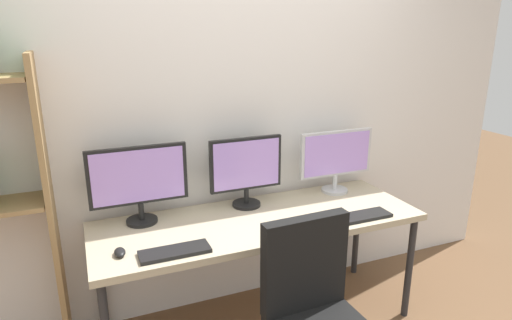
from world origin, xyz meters
name	(u,v)px	position (x,y,z in m)	size (l,w,h in m)	color
wall_back	(234,114)	(0.00, 1.02, 1.30)	(4.35, 0.10, 2.60)	silver
desk	(259,226)	(0.00, 0.60, 0.69)	(1.95, 0.68, 0.74)	tan
monitor_left	(139,180)	(-0.66, 0.81, 1.00)	(0.56, 0.18, 0.46)	black
monitor_center	(246,169)	(0.00, 0.81, 0.99)	(0.47, 0.18, 0.45)	black
monitor_right	(336,157)	(0.66, 0.81, 0.99)	(0.54, 0.18, 0.43)	silver
keyboard_left	(175,252)	(-0.56, 0.37, 0.75)	(0.36, 0.13, 0.02)	black
keyboard_right	(360,216)	(0.56, 0.37, 0.75)	(0.38, 0.13, 0.02)	black
computer_mouse	(120,252)	(-0.82, 0.46, 0.76)	(0.06, 0.10, 0.03)	black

